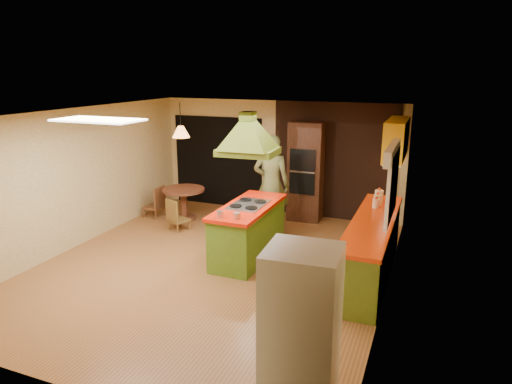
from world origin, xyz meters
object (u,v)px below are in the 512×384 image
at_px(kitchen_island, 248,231).
at_px(refrigerator, 301,331).
at_px(dining_table, 184,198).
at_px(canister_large, 379,196).
at_px(man, 271,185).
at_px(wall_oven, 306,171).

height_order(kitchen_island, refrigerator, refrigerator).
bearing_deg(dining_table, kitchen_island, -33.67).
bearing_deg(kitchen_island, canister_large, 27.95).
bearing_deg(refrigerator, man, 109.74).
distance_m(refrigerator, dining_table, 6.05).
height_order(refrigerator, wall_oven, wall_oven).
relative_size(refrigerator, wall_oven, 0.77).
xyz_separation_m(kitchen_island, wall_oven, (0.34, 2.38, 0.58)).
bearing_deg(refrigerator, canister_large, 84.43).
bearing_deg(wall_oven, man, -112.71).
bearing_deg(man, dining_table, -7.74).
bearing_deg(man, canister_large, 168.79).
bearing_deg(man, kitchen_island, 87.49).
bearing_deg(wall_oven, kitchen_island, -101.19).
bearing_deg(canister_large, man, 173.53).
height_order(refrigerator, canister_large, refrigerator).
bearing_deg(wall_oven, dining_table, -161.03).
bearing_deg(man, refrigerator, 108.33).
distance_m(man, refrigerator, 4.86).
height_order(wall_oven, dining_table, wall_oven).
relative_size(wall_oven, dining_table, 2.34).
height_order(man, canister_large, man).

